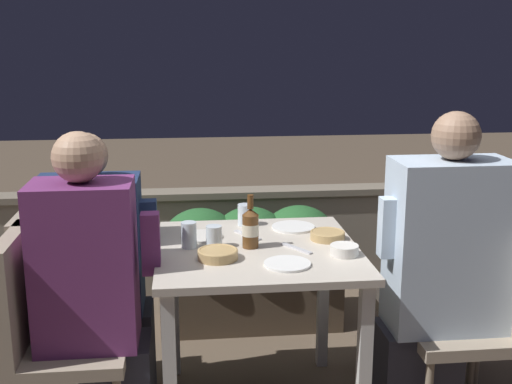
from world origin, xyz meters
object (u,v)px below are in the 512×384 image
(person_blue_shirt, at_px, (439,276))
(chair_right_far, at_px, (442,276))
(chair_right_near, at_px, (483,304))
(chair_left_near, at_px, (44,324))
(person_purple_stripe, at_px, (95,295))
(beer_bottle, at_px, (250,228))
(chair_left_far, at_px, (54,291))
(person_navy_jumper, at_px, (100,272))

(person_blue_shirt, bearing_deg, chair_right_far, 64.95)
(chair_right_near, relative_size, chair_right_far, 1.00)
(chair_left_near, height_order, person_purple_stripe, person_purple_stripe)
(chair_right_far, height_order, beer_bottle, beer_bottle)
(person_purple_stripe, bearing_deg, person_blue_shirt, -0.16)
(person_purple_stripe, height_order, beer_bottle, person_purple_stripe)
(chair_left_far, bearing_deg, person_blue_shirt, -11.82)
(person_purple_stripe, height_order, chair_right_near, person_purple_stripe)
(chair_right_near, height_order, chair_right_far, same)
(person_navy_jumper, height_order, beer_bottle, person_navy_jumper)
(chair_left_far, xyz_separation_m, chair_right_far, (1.75, -0.00, 0.00))
(chair_left_far, relative_size, person_navy_jumper, 0.73)
(chair_right_near, xyz_separation_m, chair_right_far, (-0.04, 0.33, 0.00))
(beer_bottle, bearing_deg, chair_right_near, -9.96)
(chair_left_near, height_order, chair_left_far, same)
(person_purple_stripe, distance_m, beer_bottle, 0.67)
(chair_left_near, xyz_separation_m, chair_left_far, (-0.03, 0.33, 0.00))
(chair_right_near, bearing_deg, chair_left_near, 179.87)
(chair_right_near, height_order, person_blue_shirt, person_blue_shirt)
(person_purple_stripe, distance_m, chair_right_far, 1.56)
(chair_right_far, bearing_deg, chair_left_near, -169.24)
(beer_bottle, bearing_deg, chair_left_near, -168.74)
(chair_left_far, height_order, person_navy_jumper, person_navy_jumper)
(chair_right_far, bearing_deg, chair_left_far, 179.92)
(person_navy_jumper, relative_size, chair_right_far, 1.37)
(chair_left_far, height_order, beer_bottle, beer_bottle)
(person_blue_shirt, relative_size, chair_right_far, 1.49)
(person_blue_shirt, height_order, beer_bottle, person_blue_shirt)
(person_blue_shirt, distance_m, beer_bottle, 0.79)
(person_purple_stripe, relative_size, beer_bottle, 5.69)
(chair_left_near, bearing_deg, chair_right_far, 10.76)
(chair_left_near, distance_m, chair_right_near, 1.77)
(beer_bottle, bearing_deg, chair_left_far, 168.79)
(chair_right_far, bearing_deg, person_blue_shirt, -115.05)
(person_navy_jumper, xyz_separation_m, person_blue_shirt, (1.39, -0.33, 0.05))
(chair_left_near, bearing_deg, chair_left_far, 94.36)
(chair_left_near, distance_m, person_navy_jumper, 0.38)
(chair_left_near, distance_m, chair_left_far, 0.33)
(person_navy_jumper, distance_m, chair_right_near, 1.63)
(chair_left_near, bearing_deg, chair_right_near, -0.13)
(chair_left_near, bearing_deg, person_purple_stripe, -0.00)
(person_purple_stripe, bearing_deg, person_navy_jumper, 94.07)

